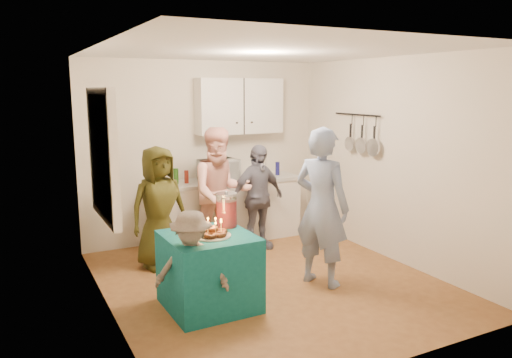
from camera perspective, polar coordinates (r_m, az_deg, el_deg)
name	(u,v)px	position (r m, az deg, el deg)	size (l,w,h in m)	color
floor	(270,281)	(5.91, 1.58, -11.59)	(4.00, 4.00, 0.00)	brown
ceiling	(271,51)	(5.50, 1.72, 14.44)	(4.00, 4.00, 0.00)	white
back_wall	(205,151)	(7.36, -5.90, 3.19)	(3.60, 3.60, 0.00)	silver
left_wall	(105,185)	(4.96, -16.89, -0.63)	(4.00, 4.00, 0.00)	silver
right_wall	(394,160)	(6.61, 15.47, 2.07)	(4.00, 4.00, 0.00)	silver
window_night	(101,155)	(5.22, -17.31, 2.65)	(0.04, 1.00, 1.20)	black
counter	(226,212)	(7.32, -3.45, -3.74)	(2.20, 0.58, 0.86)	white
countertop	(226,181)	(7.22, -3.49, -0.24)	(2.24, 0.62, 0.05)	beige
upper_cabinet	(240,106)	(7.36, -1.90, 8.32)	(1.30, 0.30, 0.80)	white
pot_rack	(355,133)	(7.05, 11.25, 5.20)	(0.12, 1.00, 0.60)	black
microwave	(219,170)	(7.15, -4.30, 1.05)	(0.53, 0.36, 0.30)	white
party_table	(209,271)	(5.16, -5.40, -10.43)	(0.85, 0.85, 0.76)	#0E5C62
donut_cake	(212,228)	(4.96, -5.08, -5.56)	(0.38, 0.38, 0.18)	#381C0C
punch_jar	(226,211)	(5.28, -3.40, -3.66)	(0.22, 0.22, 0.34)	red
man_birthday	(322,207)	(5.63, 7.51, -3.20)	(0.66, 0.43, 1.80)	#879BC5
woman_back_left	(159,207)	(6.27, -11.05, -3.19)	(0.74, 0.48, 1.52)	brown
woman_back_center	(221,193)	(6.53, -4.05, -1.62)	(0.83, 0.65, 1.72)	#FA8D82
woman_back_right	(257,197)	(6.85, 0.16, -2.12)	(0.86, 0.36, 1.46)	black
child_near_left	(192,268)	(4.78, -7.34, -10.03)	(0.71, 0.41, 1.10)	#61564E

